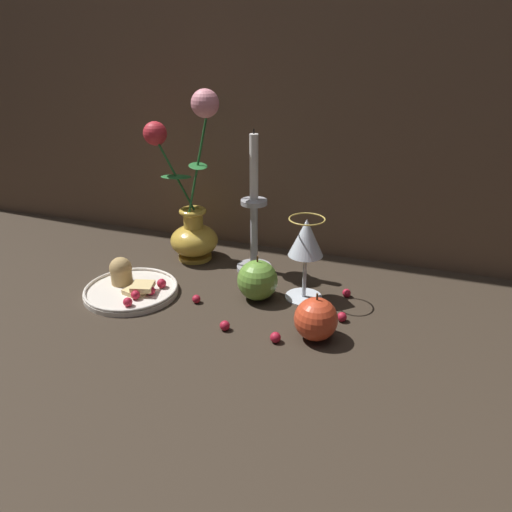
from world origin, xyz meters
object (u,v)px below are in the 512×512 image
at_px(vase, 191,211).
at_px(wine_glass, 306,241).
at_px(plate_with_pastries, 130,286).
at_px(apple_beside_vase, 316,319).
at_px(apple_near_glass, 257,280).
at_px(candlestick, 254,224).

bearing_deg(vase, wine_glass, -18.32).
height_order(plate_with_pastries, wine_glass, wine_glass).
distance_m(plate_with_pastries, apple_beside_vase, 0.40).
height_order(wine_glass, apple_near_glass, wine_glass).
height_order(apple_beside_vase, apple_near_glass, apple_near_glass).
relative_size(vase, plate_with_pastries, 2.03).
xyz_separation_m(wine_glass, candlestick, (-0.14, 0.09, -0.01)).
xyz_separation_m(vase, apple_beside_vase, (0.35, -0.23, -0.08)).
xyz_separation_m(plate_with_pastries, apple_beside_vase, (0.40, -0.04, 0.02)).
height_order(vase, apple_near_glass, vase).
bearing_deg(wine_glass, apple_near_glass, -157.60).
height_order(plate_with_pastries, candlestick, candlestick).
distance_m(vase, wine_glass, 0.31).
bearing_deg(apple_near_glass, vase, 147.26).
relative_size(wine_glass, candlestick, 0.54).
xyz_separation_m(wine_glass, apple_beside_vase, (0.06, -0.14, -0.08)).
xyz_separation_m(candlestick, apple_beside_vase, (0.19, -0.22, -0.07)).
bearing_deg(wine_glass, apple_beside_vase, -67.71).
bearing_deg(candlestick, apple_near_glass, -67.25).
bearing_deg(plate_with_pastries, apple_beside_vase, -5.05).
height_order(vase, wine_glass, vase).
xyz_separation_m(vase, wine_glass, (0.29, -0.10, 0.00)).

